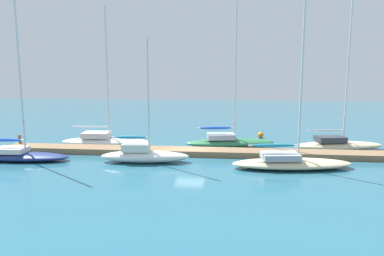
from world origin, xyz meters
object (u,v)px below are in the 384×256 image
sailboat_1 (104,140)px  sailboat_4 (290,161)px  sailboat_5 (338,144)px  mooring_buoy_orange (261,135)px  sailboat_0 (20,154)px  sailboat_2 (144,154)px  sailboat_3 (229,141)px

sailboat_1 → sailboat_4: bearing=-25.1°
sailboat_5 → mooring_buoy_orange: (-6.49, 5.33, -0.25)m
sailboat_0 → sailboat_2: size_ratio=1.37×
sailboat_1 → sailboat_5: bearing=-2.5°
sailboat_0 → sailboat_2: sailboat_0 is taller
sailboat_0 → sailboat_2: (10.08, 0.44, 0.09)m
sailboat_0 → sailboat_5: 27.48m
sailboat_1 → sailboat_5: size_ratio=0.97×
sailboat_1 → mooring_buoy_orange: (15.33, 5.77, -0.25)m
sailboat_1 → mooring_buoy_orange: size_ratio=20.26×
sailboat_1 → sailboat_5: sailboat_5 is taller
sailboat_2 → sailboat_1: bearing=127.7°
sailboat_2 → sailboat_5: (16.56, 6.28, -0.07)m
sailboat_1 → mooring_buoy_orange: bearing=17.0°
sailboat_4 → sailboat_5: sailboat_5 is taller
sailboat_0 → sailboat_2: 10.09m
sailboat_1 → sailboat_4: (16.47, -6.49, -0.04)m
sailboat_2 → sailboat_4: sailboat_4 is taller
sailboat_4 → mooring_buoy_orange: sailboat_4 is taller
sailboat_2 → mooring_buoy_orange: size_ratio=14.90×
sailboat_0 → mooring_buoy_orange: 23.48m
sailboat_3 → sailboat_4: size_ratio=1.07×
sailboat_1 → sailboat_2: bearing=-51.6°
sailboat_0 → sailboat_4: bearing=-2.4°
sailboat_2 → sailboat_4: bearing=-7.7°
sailboat_0 → mooring_buoy_orange: sailboat_0 is taller
mooring_buoy_orange → sailboat_1: bearing=-159.4°
sailboat_2 → sailboat_3: size_ratio=0.71×
sailboat_3 → sailboat_5: 9.92m
mooring_buoy_orange → sailboat_5: bearing=-39.4°
sailboat_1 → sailboat_3: 11.94m
sailboat_2 → sailboat_5: sailboat_5 is taller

